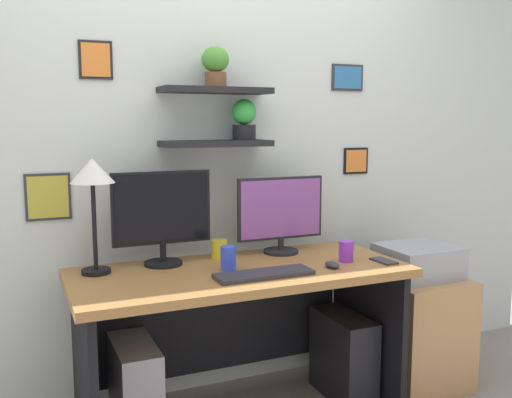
{
  "coord_description": "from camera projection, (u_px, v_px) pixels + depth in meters",
  "views": [
    {
      "loc": [
        -0.96,
        -2.39,
        1.43
      ],
      "look_at": [
        0.1,
        0.05,
        1.06
      ],
      "focal_mm": 40.15,
      "sensor_mm": 36.0,
      "label": 1
    }
  ],
  "objects": [
    {
      "name": "monitor_left",
      "position": [
        162.0,
        214.0,
        2.69
      ],
      "size": [
        0.47,
        0.18,
        0.44
      ],
      "color": "black",
      "rests_on": "desk"
    },
    {
      "name": "monitor_right",
      "position": [
        280.0,
        213.0,
        2.94
      ],
      "size": [
        0.47,
        0.18,
        0.39
      ],
      "color": "black",
      "rests_on": "desk"
    },
    {
      "name": "computer_mouse",
      "position": [
        332.0,
        265.0,
        2.66
      ],
      "size": [
        0.06,
        0.09,
        0.03
      ],
      "primitive_type": "ellipsoid",
      "color": "#2D2D33",
      "rests_on": "desk"
    },
    {
      "name": "computer_tower_left",
      "position": [
        135.0,
        389.0,
        2.6
      ],
      "size": [
        0.18,
        0.4,
        0.43
      ],
      "primitive_type": "cube",
      "color": "#99999E",
      "rests_on": "ground"
    },
    {
      "name": "printer",
      "position": [
        418.0,
        261.0,
        3.06
      ],
      "size": [
        0.38,
        0.34,
        0.17
      ],
      "primitive_type": "cube",
      "color": "#9E9EA3",
      "rests_on": "drawer_cabinet"
    },
    {
      "name": "pen_cup",
      "position": [
        346.0,
        251.0,
        2.77
      ],
      "size": [
        0.07,
        0.07,
        0.1
      ],
      "primitive_type": "cylinder",
      "color": "purple",
      "rests_on": "desk"
    },
    {
      "name": "back_wall_assembly",
      "position": [
        209.0,
        135.0,
        2.96
      ],
      "size": [
        4.4,
        0.24,
        2.7
      ],
      "color": "silver",
      "rests_on": "ground"
    },
    {
      "name": "desk_lamp",
      "position": [
        93.0,
        180.0,
        2.5
      ],
      "size": [
        0.19,
        0.19,
        0.52
      ],
      "color": "black",
      "rests_on": "desk"
    },
    {
      "name": "desk",
      "position": [
        236.0,
        309.0,
        2.72
      ],
      "size": [
        1.55,
        0.68,
        0.75
      ],
      "color": "#9E6B38",
      "rests_on": "ground"
    },
    {
      "name": "computer_tower_right",
      "position": [
        343.0,
        356.0,
        2.96
      ],
      "size": [
        0.18,
        0.4,
        0.44
      ],
      "primitive_type": "cube",
      "color": "black",
      "rests_on": "ground"
    },
    {
      "name": "coffee_mug",
      "position": [
        219.0,
        249.0,
        2.85
      ],
      "size": [
        0.08,
        0.08,
        0.09
      ],
      "primitive_type": "cylinder",
      "color": "yellow",
      "rests_on": "desk"
    },
    {
      "name": "keyboard",
      "position": [
        264.0,
        274.0,
        2.51
      ],
      "size": [
        0.44,
        0.14,
        0.02
      ],
      "primitive_type": "cube",
      "color": "#2D2D33",
      "rests_on": "desk"
    },
    {
      "name": "drawer_cabinet",
      "position": [
        415.0,
        330.0,
        3.11
      ],
      "size": [
        0.44,
        0.5,
        0.6
      ],
      "primitive_type": "cube",
      "color": "tan",
      "rests_on": "ground"
    },
    {
      "name": "cell_phone",
      "position": [
        384.0,
        261.0,
        2.77
      ],
      "size": [
        0.08,
        0.14,
        0.01
      ],
      "primitive_type": "cube",
      "rotation": [
        0.0,
        0.0,
        0.06
      ],
      "color": "#2D2D33",
      "rests_on": "desk"
    },
    {
      "name": "water_cup",
      "position": [
        228.0,
        258.0,
        2.62
      ],
      "size": [
        0.07,
        0.07,
        0.11
      ],
      "primitive_type": "cylinder",
      "color": "blue",
      "rests_on": "desk"
    }
  ]
}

